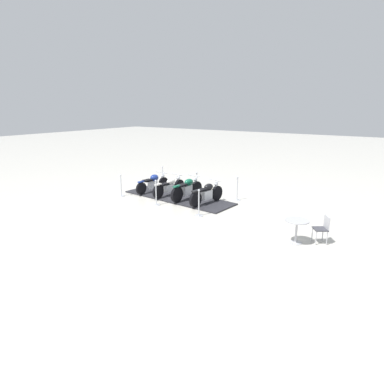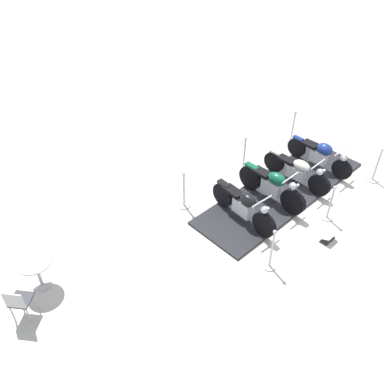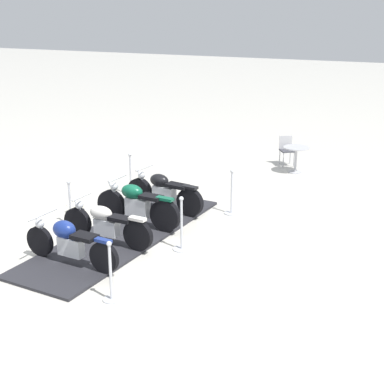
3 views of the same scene
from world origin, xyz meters
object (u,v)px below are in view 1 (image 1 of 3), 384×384
(stanchion_right_mid, at_px, (197,186))
(cafe_chair_near_table, at_px, (323,227))
(motorcycle_black, at_px, (207,193))
(stanchion_right_front, at_px, (237,193))
(stanchion_left_rear, at_px, (121,189))
(motorcycle_cream, at_px, (169,186))
(stanchion_left_mid, at_px, (156,198))
(stanchion_right_rear, at_px, (163,180))
(info_placard, at_px, (213,191))
(stanchion_left_front, at_px, (199,208))
(motorcycle_forest, at_px, (187,189))
(motorcycle_navy, at_px, (153,182))
(cafe_table, at_px, (297,226))

(stanchion_right_mid, distance_m, cafe_chair_near_table, 7.45)
(motorcycle_black, height_order, stanchion_right_front, stanchion_right_front)
(stanchion_left_rear, relative_size, cafe_chair_near_table, 1.21)
(motorcycle_cream, xyz_separation_m, stanchion_left_mid, (0.42, -1.51, -0.14))
(stanchion_right_rear, bearing_deg, cafe_chair_near_table, -20.38)
(stanchion_right_mid, distance_m, info_placard, 0.86)
(stanchion_left_front, xyz_separation_m, stanchion_left_mid, (-2.35, 0.22, -0.00))
(stanchion_left_front, relative_size, stanchion_left_mid, 0.96)
(motorcycle_forest, height_order, motorcycle_navy, motorcycle_forest)
(stanchion_right_mid, bearing_deg, stanchion_left_front, -55.88)
(stanchion_left_rear, bearing_deg, cafe_chair_near_table, -3.19)
(motorcycle_black, distance_m, info_placard, 2.15)
(motorcycle_forest, bearing_deg, motorcycle_cream, 89.37)
(stanchion_left_front, height_order, stanchion_right_front, stanchion_right_front)
(motorcycle_black, relative_size, stanchion_left_mid, 1.85)
(motorcycle_cream, distance_m, stanchion_left_front, 3.26)
(stanchion_left_rear, distance_m, info_placard, 4.51)
(motorcycle_black, distance_m, motorcycle_navy, 3.35)
(stanchion_right_mid, distance_m, stanchion_left_rear, 3.71)
(motorcycle_black, xyz_separation_m, cafe_chair_near_table, (5.21, -1.60, 0.01))
(stanchion_left_rear, height_order, cafe_table, stanchion_left_rear)
(motorcycle_black, relative_size, info_placard, 4.89)
(stanchion_right_rear, xyz_separation_m, stanchion_right_mid, (2.35, -0.22, 0.02))
(motorcycle_cream, height_order, cafe_chair_near_table, motorcycle_cream)
(motorcycle_cream, xyz_separation_m, cafe_table, (6.75, -2.27, 0.09))
(motorcycle_forest, distance_m, cafe_table, 6.04)
(motorcycle_navy, distance_m, stanchion_right_mid, 2.18)
(motorcycle_navy, height_order, stanchion_right_front, stanchion_right_front)
(stanchion_left_rear, relative_size, cafe_table, 1.40)
(motorcycle_black, relative_size, stanchion_left_front, 1.93)
(stanchion_right_mid, distance_m, cafe_table, 7.07)
(motorcycle_navy, height_order, stanchion_right_mid, stanchion_right_mid)
(stanchion_right_front, bearing_deg, cafe_table, -42.44)
(motorcycle_forest, xyz_separation_m, stanchion_left_mid, (-0.69, -1.40, -0.20))
(stanchion_right_rear, xyz_separation_m, cafe_table, (8.41, -3.84, 0.26))
(motorcycle_cream, xyz_separation_m, stanchion_right_rear, (-1.66, 1.56, -0.17))
(stanchion_left_mid, xyz_separation_m, info_placard, (0.99, 3.24, -0.27))
(motorcycle_forest, height_order, cafe_table, motorcycle_forest)
(motorcycle_cream, bearing_deg, motorcycle_navy, 88.28)
(stanchion_right_rear, xyz_separation_m, cafe_chair_near_table, (9.09, -3.38, 0.21))
(cafe_table, bearing_deg, stanchion_left_rear, 173.56)
(stanchion_right_mid, height_order, stanchion_right_front, stanchion_right_front)
(stanchion_right_mid, bearing_deg, stanchion_right_rear, 174.71)
(motorcycle_black, relative_size, stanchion_right_front, 1.88)
(motorcycle_forest, distance_m, stanchion_left_mid, 1.57)
(stanchion_left_front, relative_size, info_placard, 2.53)
(motorcycle_cream, xyz_separation_m, info_placard, (1.41, 1.73, -0.41))
(stanchion_left_mid, height_order, stanchion_right_front, stanchion_left_mid)
(stanchion_right_mid, bearing_deg, cafe_chair_near_table, -25.10)
(motorcycle_black, bearing_deg, motorcycle_forest, 93.71)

